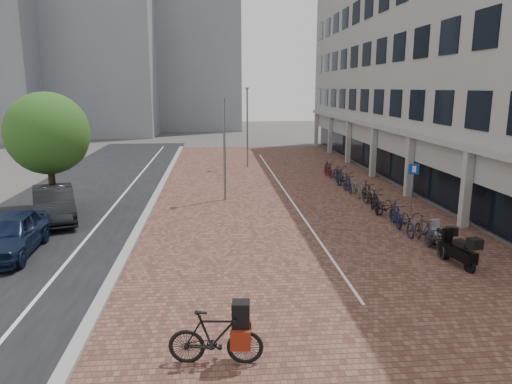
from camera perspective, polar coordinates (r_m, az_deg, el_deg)
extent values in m
plane|color=#474442|center=(16.08, 1.92, -9.16)|extent=(140.00, 140.00, 0.00)
cube|color=brown|center=(27.75, 3.02, 0.14)|extent=(14.50, 42.00, 0.04)
cube|color=black|center=(28.40, -19.54, -0.29)|extent=(8.00, 50.00, 0.03)
cube|color=gray|center=(27.66, -11.70, -0.02)|extent=(0.35, 42.00, 0.14)
cube|color=white|center=(27.96, -15.57, -0.19)|extent=(0.12, 44.00, 0.00)
cube|color=white|center=(27.77, 3.43, 0.20)|extent=(0.10, 30.00, 0.00)
cube|color=#9A9A95|center=(34.32, 21.44, 15.95)|extent=(8.00, 40.00, 13.00)
cube|color=black|center=(33.17, 15.22, 4.71)|extent=(0.15, 38.00, 3.20)
cube|color=#9A9A95|center=(32.92, 15.06, 7.73)|extent=(1.60, 38.00, 0.30)
cube|color=#9A9A95|center=(22.05, 23.93, 0.33)|extent=(0.35, 0.35, 3.40)
cube|color=#9A9A95|center=(27.35, 17.93, 2.97)|extent=(0.35, 0.35, 3.40)
cube|color=#9A9A95|center=(32.90, 13.91, 4.73)|extent=(0.35, 0.35, 3.40)
cube|color=#9A9A95|center=(38.58, 11.04, 5.95)|extent=(0.35, 0.35, 3.40)
cube|color=#9A9A95|center=(44.34, 8.91, 6.85)|extent=(0.35, 0.35, 3.40)
cube|color=#9A9A95|center=(50.16, 7.26, 7.54)|extent=(0.35, 0.35, 3.40)
cube|color=gray|center=(65.19, -18.81, 20.74)|extent=(14.00, 12.00, 32.00)
cube|color=gray|center=(70.23, -7.17, 18.16)|extent=(12.00, 10.00, 26.00)
imported|color=black|center=(19.22, -27.49, -4.52)|extent=(2.05, 4.63, 1.55)
imported|color=black|center=(23.21, -23.11, -1.34)|extent=(3.16, 5.05, 1.57)
imported|color=black|center=(10.78, -4.87, -17.04)|extent=(2.13, 0.81, 1.25)
cube|color=black|center=(10.51, -4.92, -14.37)|extent=(0.41, 0.39, 0.56)
cube|color=maroon|center=(10.75, -6.10, -16.77)|extent=(0.45, 0.17, 0.44)
cube|color=maroon|center=(10.75, -3.65, -16.72)|extent=(0.45, 0.17, 0.44)
cylinder|color=slate|center=(23.74, 18.24, 0.12)|extent=(0.07, 0.07, 2.22)
cube|color=#0D44A9|center=(23.52, 18.45, 2.63)|extent=(0.50, 0.04, 0.50)
cylinder|color=slate|center=(25.06, -3.82, 5.11)|extent=(0.12, 0.12, 5.46)
cylinder|color=slate|center=(35.65, -1.06, 7.65)|extent=(0.12, 0.12, 5.87)
cylinder|color=#382619|center=(25.35, -23.28, 0.83)|extent=(0.32, 0.32, 2.51)
sphere|color=#284F1B|center=(25.01, -23.77, 6.48)|extent=(3.95, 3.95, 3.95)
sphere|color=#284F1B|center=(25.44, -22.33, 5.46)|extent=(2.51, 2.51, 2.51)
imported|color=black|center=(18.53, 20.71, -5.33)|extent=(0.88, 2.03, 1.04)
imported|color=black|center=(19.56, 19.52, -4.30)|extent=(0.55, 1.76, 1.05)
imported|color=#121633|center=(20.46, 17.48, -3.45)|extent=(0.71, 1.98, 1.04)
imported|color=#141939|center=(21.51, 16.47, -2.60)|extent=(0.74, 1.80, 1.05)
imported|color=black|center=(22.55, 15.43, -1.87)|extent=(0.97, 2.05, 1.04)
imported|color=black|center=(23.54, 14.09, -1.18)|extent=(0.72, 1.80, 1.05)
imported|color=#222328|center=(24.67, 13.70, -0.56)|extent=(0.90, 2.04, 1.04)
imported|color=black|center=(25.77, 13.19, 0.04)|extent=(0.56, 1.76, 1.05)
imported|color=#5C5A54|center=(26.79, 12.07, 0.54)|extent=(0.99, 2.06, 1.04)
imported|color=#161C3D|center=(27.81, 10.95, 1.04)|extent=(0.50, 1.75, 1.05)
imported|color=black|center=(28.92, 10.52, 1.48)|extent=(0.97, 2.05, 1.04)
imported|color=black|center=(29.98, 9.76, 1.91)|extent=(0.78, 1.81, 1.05)
imported|color=black|center=(31.17, 9.90, 2.29)|extent=(0.82, 2.01, 1.04)
imported|color=#481316|center=(32.17, 8.71, 2.66)|extent=(0.62, 1.78, 1.05)
imported|color=black|center=(33.33, 8.64, 2.99)|extent=(0.76, 1.99, 1.04)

